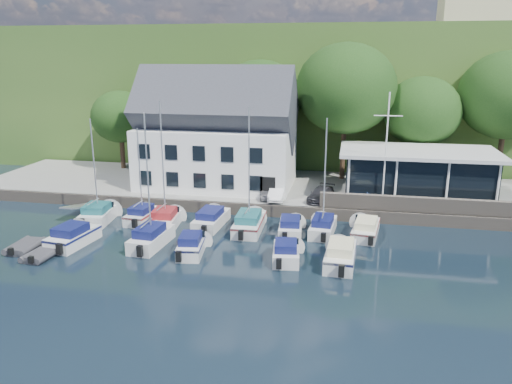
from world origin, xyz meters
TOP-DOWN VIEW (x-y plane):
  - ground at (0.00, 0.00)m, footprint 180.00×180.00m
  - quay at (0.00, 17.50)m, footprint 60.00×13.00m
  - quay_face at (0.00, 11.00)m, footprint 60.00×0.30m
  - hillside at (0.00, 62.00)m, footprint 160.00×75.00m
  - field_patch at (8.00, 70.00)m, footprint 50.00×30.00m
  - farmhouse at (22.00, 52.00)m, footprint 10.40×7.00m
  - harbor_building at (-7.00, 16.50)m, footprint 14.40×8.20m
  - club_pavilion at (11.00, 16.00)m, footprint 13.20×7.20m
  - seawall at (12.00, 11.40)m, footprint 18.00×0.50m
  - gangway at (-16.50, 9.00)m, footprint 1.20×6.00m
  - car_silver at (-1.74, 13.31)m, footprint 2.53×3.96m
  - car_white at (-0.74, 12.83)m, footprint 1.38×3.64m
  - car_dgrey at (2.98, 13.08)m, footprint 2.44×4.11m
  - car_blue at (6.35, 13.33)m, footprint 2.24×3.69m
  - flagpole at (8.01, 12.60)m, footprint 2.21×0.20m
  - tree_0 at (-18.96, 21.55)m, footprint 6.07×6.07m
  - tree_1 at (-12.84, 22.48)m, footprint 7.64×7.64m
  - tree_2 at (-3.94, 22.11)m, footprint 8.41×8.41m
  - tree_3 at (4.53, 21.34)m, footprint 9.60×9.60m
  - tree_4 at (11.74, 22.00)m, footprint 7.33×7.33m
  - tree_5 at (19.37, 22.75)m, footprint 9.06×9.06m
  - boat_r1_0 at (-14.39, 7.19)m, footprint 2.84×5.86m
  - boat_r1_1 at (-10.89, 7.80)m, footprint 2.26×5.24m
  - boat_r1_2 at (-8.64, 7.01)m, footprint 2.62×5.63m
  - boat_r1_3 at (-5.20, 7.89)m, footprint 2.37×6.58m
  - boat_r1_4 at (-2.06, 7.42)m, footprint 2.33×6.92m
  - boat_r1_5 at (1.13, 7.22)m, footprint 2.25×5.34m
  - boat_r1_6 at (3.50, 7.85)m, footprint 2.28×6.08m
  - boat_r1_7 at (6.65, 7.91)m, footprint 2.63×6.36m
  - boat_r2_0 at (-13.69, 2.18)m, footprint 2.89×6.06m
  - boat_r2_1 at (-8.16, 2.97)m, footprint 2.36×6.38m
  - boat_r2_2 at (-4.97, 2.19)m, footprint 2.35×5.13m
  - boat_r2_3 at (1.45, 2.28)m, footprint 2.38×4.92m
  - boat_r2_4 at (4.95, 2.43)m, footprint 2.31×6.53m
  - dinghy_0 at (-16.46, 0.63)m, footprint 1.86×3.01m
  - dinghy_1 at (-14.49, -0.38)m, footprint 1.86×2.89m

SIDE VIEW (x-z plane):
  - ground at x=0.00m, z-range 0.00..0.00m
  - gangway at x=-16.50m, z-range -0.70..0.70m
  - dinghy_1 at x=-14.49m, z-range 0.00..0.65m
  - dinghy_0 at x=-16.46m, z-range 0.00..0.69m
  - quay at x=0.00m, z-range 0.00..1.00m
  - quay_face at x=0.00m, z-range 0.00..1.00m
  - boat_r1_5 at x=1.13m, z-range 0.00..1.35m
  - boat_r2_3 at x=1.45m, z-range 0.00..1.36m
  - boat_r1_7 at x=6.65m, z-range 0.00..1.36m
  - boat_r1_3 at x=-5.20m, z-range 0.00..1.42m
  - boat_r2_2 at x=-4.97m, z-range 0.00..1.46m
  - boat_r2_0 at x=-13.69m, z-range 0.00..1.53m
  - boat_r2_4 at x=4.95m, z-range 0.00..1.54m
  - car_dgrey at x=2.98m, z-range 1.00..2.12m
  - car_blue at x=6.35m, z-range 1.00..2.18m
  - car_white at x=-0.74m, z-range 1.00..2.19m
  - seawall at x=12.00m, z-range 1.00..2.20m
  - car_silver at x=-1.74m, z-range 1.00..2.26m
  - club_pavilion at x=11.00m, z-range 1.00..5.10m
  - boat_r1_6 at x=3.50m, z-range 0.00..8.41m
  - boat_r1_1 at x=-10.89m, z-range 0.00..8.50m
  - boat_r1_4 at x=-2.06m, z-range 0.00..9.11m
  - boat_r1_2 at x=-8.64m, z-range 0.00..9.11m
  - boat_r1_0 at x=-14.39m, z-range 0.00..9.19m
  - boat_r2_1 at x=-8.16m, z-range 0.00..9.59m
  - tree_0 at x=-18.96m, z-range 1.00..9.30m
  - harbor_building at x=-7.00m, z-range 1.00..9.70m
  - flagpole at x=8.01m, z-range 1.00..10.19m
  - tree_4 at x=11.74m, z-range 1.00..11.02m
  - tree_1 at x=-12.84m, z-range 1.00..11.44m
  - tree_2 at x=-3.94m, z-range 1.00..12.50m
  - tree_5 at x=19.37m, z-range 1.00..13.38m
  - tree_3 at x=4.53m, z-range 1.00..14.12m
  - hillside at x=0.00m, z-range 0.00..16.00m
  - field_patch at x=8.00m, z-range 16.00..16.30m
  - farmhouse at x=22.00m, z-range 16.00..24.20m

